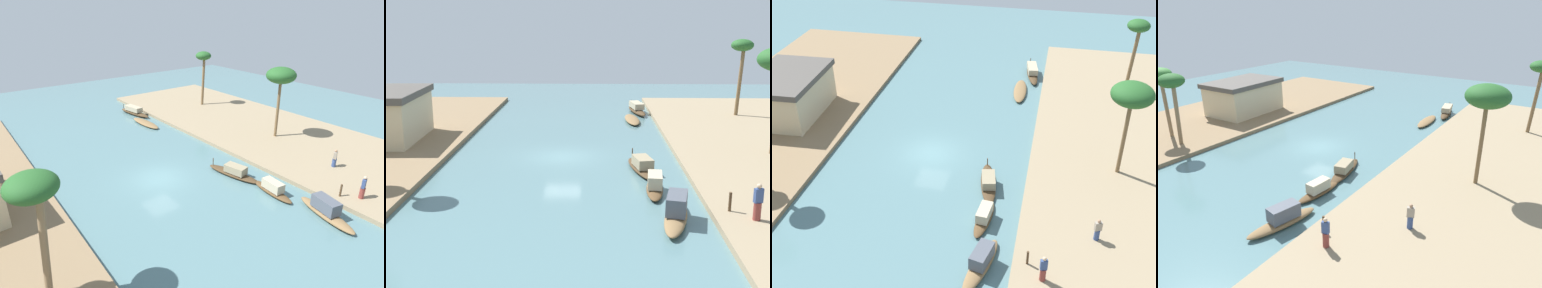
% 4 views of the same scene
% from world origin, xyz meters
% --- Properties ---
extents(river_water, '(77.62, 77.62, 0.00)m').
position_xyz_m(river_water, '(0.00, 0.00, 0.00)').
color(river_water, slate).
rests_on(river_water, ground).
extents(riverbank_left, '(47.80, 14.43, 0.34)m').
position_xyz_m(riverbank_left, '(0.00, -14.91, 0.17)').
color(riverbank_left, '#937F60').
rests_on(riverbank_left, ground).
extents(sampan_foreground, '(4.73, 2.04, 1.32)m').
position_xyz_m(sampan_foreground, '(-11.03, -5.96, 0.49)').
color(sampan_foreground, brown).
rests_on(sampan_foreground, river_water).
extents(sampan_midstream, '(4.89, 1.97, 0.98)m').
position_xyz_m(sampan_midstream, '(-3.29, -5.10, 0.35)').
color(sampan_midstream, '#47331E').
rests_on(sampan_midstream, river_water).
extents(sampan_upstream_small, '(4.91, 1.44, 0.40)m').
position_xyz_m(sampan_upstream_small, '(12.03, -5.68, 0.20)').
color(sampan_upstream_small, brown).
rests_on(sampan_upstream_small, river_water).
extents(sampan_with_tall_canopy, '(5.31, 1.89, 1.07)m').
position_xyz_m(sampan_with_tall_canopy, '(16.18, -6.46, 0.43)').
color(sampan_with_tall_canopy, '#47331E').
rests_on(sampan_with_tall_canopy, river_water).
extents(sampan_near_left_bank, '(3.83, 1.28, 1.05)m').
position_xyz_m(sampan_near_left_bank, '(-7.00, -5.45, 0.40)').
color(sampan_near_left_bank, brown).
rests_on(sampan_near_left_bank, river_water).
extents(person_on_near_bank, '(0.41, 0.43, 1.73)m').
position_xyz_m(person_on_near_bank, '(-11.54, -9.49, 1.10)').
color(person_on_near_bank, brown).
rests_on(person_on_near_bank, riverbank_left).
extents(person_by_mooring, '(0.43, 0.49, 1.55)m').
position_xyz_m(person_by_mooring, '(-7.63, -12.48, 1.05)').
color(person_by_mooring, '#33477A').
rests_on(person_by_mooring, riverbank_left).
extents(mooring_post, '(0.14, 0.14, 0.94)m').
position_xyz_m(mooring_post, '(-10.50, -8.55, 0.81)').
color(mooring_post, '#4C3823').
rests_on(mooring_post, riverbank_left).
extents(palm_tree_left_near, '(2.91, 2.91, 7.09)m').
position_xyz_m(palm_tree_left_near, '(-0.04, -14.12, 6.52)').
color(palm_tree_left_near, brown).
rests_on(palm_tree_left_near, riverbank_left).
extents(palm_tree_left_far, '(2.02, 2.02, 7.02)m').
position_xyz_m(palm_tree_left_far, '(13.76, -15.67, 6.35)').
color(palm_tree_left_far, brown).
rests_on(palm_tree_left_far, riverbank_left).
extents(riverside_building, '(8.11, 5.84, 3.71)m').
position_xyz_m(riverside_building, '(3.34, 13.53, 2.23)').
color(riverside_building, beige).
rests_on(riverside_building, riverbank_right).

